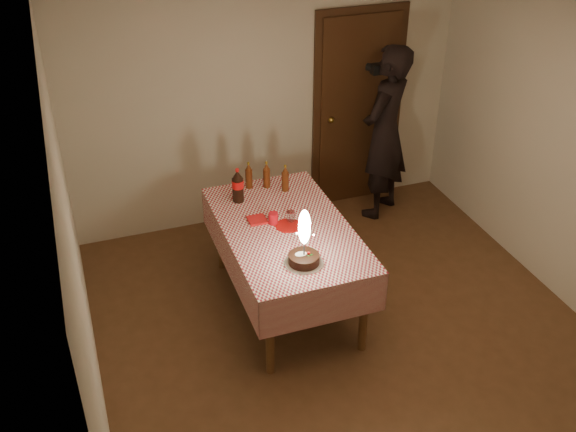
{
  "coord_description": "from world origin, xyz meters",
  "views": [
    {
      "loc": [
        -1.9,
        -3.73,
        3.82
      ],
      "look_at": [
        -0.35,
        0.62,
        0.95
      ],
      "focal_mm": 42.0,
      "sensor_mm": 36.0,
      "label": 1
    }
  ],
  "objects_px": {
    "amber_bottle_left": "(249,176)",
    "amber_bottle_mid": "(267,175)",
    "red_cup": "(273,218)",
    "cola_bottle": "(238,186)",
    "red_plate": "(289,226)",
    "photographer": "(385,133)",
    "amber_bottle_right": "(285,179)",
    "birthday_cake": "(304,248)",
    "clear_cup": "(291,217)",
    "dining_table": "(286,238)"
  },
  "relations": [
    {
      "from": "clear_cup",
      "to": "photographer",
      "type": "distance_m",
      "value": 1.8
    },
    {
      "from": "amber_bottle_right",
      "to": "photographer",
      "type": "height_order",
      "value": "photographer"
    },
    {
      "from": "red_plate",
      "to": "amber_bottle_mid",
      "type": "relative_size",
      "value": 0.86
    },
    {
      "from": "red_plate",
      "to": "birthday_cake",
      "type": "bearing_deg",
      "value": -97.16
    },
    {
      "from": "dining_table",
      "to": "amber_bottle_right",
      "type": "bearing_deg",
      "value": 71.1
    },
    {
      "from": "cola_bottle",
      "to": "amber_bottle_right",
      "type": "xyz_separation_m",
      "value": [
        0.45,
        0.04,
        -0.03
      ]
    },
    {
      "from": "red_cup",
      "to": "amber_bottle_left",
      "type": "relative_size",
      "value": 0.39
    },
    {
      "from": "cola_bottle",
      "to": "dining_table",
      "type": "bearing_deg",
      "value": -64.97
    },
    {
      "from": "cola_bottle",
      "to": "amber_bottle_left",
      "type": "bearing_deg",
      "value": 51.44
    },
    {
      "from": "amber_bottle_right",
      "to": "amber_bottle_mid",
      "type": "distance_m",
      "value": 0.18
    },
    {
      "from": "red_plate",
      "to": "clear_cup",
      "type": "bearing_deg",
      "value": 57.54
    },
    {
      "from": "clear_cup",
      "to": "amber_bottle_left",
      "type": "xyz_separation_m",
      "value": [
        -0.16,
        0.67,
        0.07
      ]
    },
    {
      "from": "red_cup",
      "to": "amber_bottle_right",
      "type": "bearing_deg",
      "value": 60.43
    },
    {
      "from": "red_plate",
      "to": "amber_bottle_mid",
      "type": "distance_m",
      "value": 0.7
    },
    {
      "from": "amber_bottle_mid",
      "to": "cola_bottle",
      "type": "bearing_deg",
      "value": -153.41
    },
    {
      "from": "red_cup",
      "to": "photographer",
      "type": "distance_m",
      "value": 1.91
    },
    {
      "from": "amber_bottle_left",
      "to": "amber_bottle_mid",
      "type": "relative_size",
      "value": 1.0
    },
    {
      "from": "red_plate",
      "to": "amber_bottle_left",
      "type": "height_order",
      "value": "amber_bottle_left"
    },
    {
      "from": "clear_cup",
      "to": "birthday_cake",
      "type": "bearing_deg",
      "value": -100.26
    },
    {
      "from": "red_plate",
      "to": "photographer",
      "type": "distance_m",
      "value": 1.87
    },
    {
      "from": "birthday_cake",
      "to": "cola_bottle",
      "type": "xyz_separation_m",
      "value": [
        -0.21,
        1.07,
        0.02
      ]
    },
    {
      "from": "red_cup",
      "to": "amber_bottle_mid",
      "type": "xyz_separation_m",
      "value": [
        0.14,
        0.61,
        0.07
      ]
    },
    {
      "from": "birthday_cake",
      "to": "amber_bottle_right",
      "type": "bearing_deg",
      "value": 77.76
    },
    {
      "from": "birthday_cake",
      "to": "clear_cup",
      "type": "bearing_deg",
      "value": 79.74
    },
    {
      "from": "amber_bottle_left",
      "to": "amber_bottle_mid",
      "type": "height_order",
      "value": "same"
    },
    {
      "from": "amber_bottle_left",
      "to": "photographer",
      "type": "height_order",
      "value": "photographer"
    },
    {
      "from": "red_cup",
      "to": "cola_bottle",
      "type": "bearing_deg",
      "value": 110.59
    },
    {
      "from": "amber_bottle_left",
      "to": "photographer",
      "type": "bearing_deg",
      "value": 15.41
    },
    {
      "from": "birthday_cake",
      "to": "red_cup",
      "type": "height_order",
      "value": "birthday_cake"
    },
    {
      "from": "clear_cup",
      "to": "photographer",
      "type": "xyz_separation_m",
      "value": [
        1.42,
        1.1,
        0.06
      ]
    },
    {
      "from": "red_plate",
      "to": "photographer",
      "type": "relative_size",
      "value": 0.12
    },
    {
      "from": "red_plate",
      "to": "red_cup",
      "type": "distance_m",
      "value": 0.14
    },
    {
      "from": "clear_cup",
      "to": "photographer",
      "type": "height_order",
      "value": "photographer"
    },
    {
      "from": "photographer",
      "to": "birthday_cake",
      "type": "bearing_deg",
      "value": -131.9
    },
    {
      "from": "amber_bottle_left",
      "to": "amber_bottle_right",
      "type": "bearing_deg",
      "value": -28.87
    },
    {
      "from": "red_plate",
      "to": "dining_table",
      "type": "bearing_deg",
      "value": -166.02
    },
    {
      "from": "dining_table",
      "to": "amber_bottle_mid",
      "type": "xyz_separation_m",
      "value": [
        0.06,
        0.7,
        0.23
      ]
    },
    {
      "from": "amber_bottle_mid",
      "to": "red_cup",
      "type": "bearing_deg",
      "value": -103.17
    },
    {
      "from": "birthday_cake",
      "to": "amber_bottle_right",
      "type": "distance_m",
      "value": 1.13
    },
    {
      "from": "red_cup",
      "to": "clear_cup",
      "type": "relative_size",
      "value": 1.11
    },
    {
      "from": "red_cup",
      "to": "cola_bottle",
      "type": "relative_size",
      "value": 0.31
    },
    {
      "from": "red_plate",
      "to": "amber_bottle_mid",
      "type": "height_order",
      "value": "amber_bottle_mid"
    },
    {
      "from": "dining_table",
      "to": "amber_bottle_right",
      "type": "relative_size",
      "value": 6.75
    },
    {
      "from": "birthday_cake",
      "to": "amber_bottle_left",
      "type": "relative_size",
      "value": 1.85
    },
    {
      "from": "red_cup",
      "to": "amber_bottle_right",
      "type": "relative_size",
      "value": 0.39
    },
    {
      "from": "red_plate",
      "to": "amber_bottle_mid",
      "type": "bearing_deg",
      "value": 87.01
    },
    {
      "from": "birthday_cake",
      "to": "red_cup",
      "type": "distance_m",
      "value": 0.62
    },
    {
      "from": "birthday_cake",
      "to": "amber_bottle_mid",
      "type": "relative_size",
      "value": 1.85
    },
    {
      "from": "red_plate",
      "to": "cola_bottle",
      "type": "relative_size",
      "value": 0.69
    },
    {
      "from": "dining_table",
      "to": "photographer",
      "type": "xyz_separation_m",
      "value": [
        1.49,
        1.18,
        0.22
      ]
    }
  ]
}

